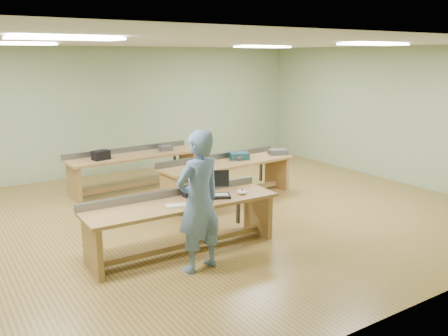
{
  "coord_description": "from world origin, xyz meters",
  "views": [
    {
      "loc": [
        -3.95,
        -6.94,
        2.78
      ],
      "look_at": [
        0.14,
        -0.6,
        0.99
      ],
      "focal_mm": 38.0,
      "sensor_mm": 36.0,
      "label": 1
    }
  ],
  "objects": [
    {
      "name": "floor",
      "position": [
        0.0,
        0.0,
        0.0
      ],
      "size": [
        10.0,
        10.0,
        0.0
      ],
      "primitive_type": "plane",
      "color": "olive",
      "rests_on": "ground"
    },
    {
      "name": "ceiling",
      "position": [
        0.0,
        0.0,
        3.0
      ],
      "size": [
        10.0,
        10.0,
        0.0
      ],
      "primitive_type": "plane",
      "color": "silver",
      "rests_on": "wall_back"
    },
    {
      "name": "wall_back",
      "position": [
        0.0,
        4.0,
        1.5
      ],
      "size": [
        10.0,
        0.04,
        3.0
      ],
      "primitive_type": "cube",
      "color": "#8FA77E",
      "rests_on": "floor"
    },
    {
      "name": "wall_front",
      "position": [
        0.0,
        -4.0,
        1.5
      ],
      "size": [
        10.0,
        0.04,
        3.0
      ],
      "primitive_type": "cube",
      "color": "#8FA77E",
      "rests_on": "floor"
    },
    {
      "name": "wall_right",
      "position": [
        5.0,
        0.0,
        1.5
      ],
      "size": [
        0.04,
        8.0,
        3.0
      ],
      "primitive_type": "cube",
      "color": "#8FA77E",
      "rests_on": "floor"
    },
    {
      "name": "fluor_panels",
      "position": [
        0.0,
        0.0,
        2.97
      ],
      "size": [
        6.2,
        3.5,
        0.03
      ],
      "color": "white",
      "rests_on": "ceiling"
    },
    {
      "name": "workbench_front",
      "position": [
        -0.94,
        -1.16,
        0.56
      ],
      "size": [
        2.87,
        0.8,
        0.86
      ],
      "rotation": [
        0.0,
        0.0,
        -0.01
      ],
      "color": "#AB8148",
      "rests_on": "floor"
    },
    {
      "name": "workbench_mid",
      "position": [
        1.05,
        0.69,
        0.56
      ],
      "size": [
        2.92,
        1.02,
        0.86
      ],
      "rotation": [
        0.0,
        0.0,
        0.09
      ],
      "color": "#AB8148",
      "rests_on": "floor"
    },
    {
      "name": "workbench_back",
      "position": [
        -0.24,
        2.34,
        0.56
      ],
      "size": [
        2.88,
        0.92,
        0.86
      ],
      "rotation": [
        0.0,
        0.0,
        0.06
      ],
      "color": "#AB8148",
      "rests_on": "floor"
    },
    {
      "name": "person",
      "position": [
        -1.05,
        -1.84,
        0.94
      ],
      "size": [
        0.76,
        0.57,
        1.89
      ],
      "primitive_type": "imported",
      "rotation": [
        0.0,
        0.0,
        3.32
      ],
      "color": "slate",
      "rests_on": "floor"
    },
    {
      "name": "laptop_base",
      "position": [
        -0.38,
        -1.27,
        0.77
      ],
      "size": [
        0.4,
        0.38,
        0.04
      ],
      "primitive_type": "cube",
      "rotation": [
        0.0,
        0.0,
        -0.45
      ],
      "color": "black",
      "rests_on": "workbench_front"
    },
    {
      "name": "laptop_screen",
      "position": [
        -0.32,
        -1.16,
        1.0
      ],
      "size": [
        0.3,
        0.15,
        0.25
      ],
      "primitive_type": "cube",
      "rotation": [
        0.0,
        0.0,
        -0.45
      ],
      "color": "black",
      "rests_on": "laptop_base"
    },
    {
      "name": "keyboard",
      "position": [
        -1.05,
        -1.36,
        0.76
      ],
      "size": [
        0.46,
        0.29,
        0.03
      ],
      "primitive_type": "cube",
      "rotation": [
        0.0,
        0.0,
        -0.35
      ],
      "color": "beige",
      "rests_on": "workbench_front"
    },
    {
      "name": "trackball_mouse",
      "position": [
        0.01,
        -1.32,
        0.78
      ],
      "size": [
        0.16,
        0.18,
        0.07
      ],
      "primitive_type": "ellipsoid",
      "rotation": [
        0.0,
        0.0,
        -0.17
      ],
      "color": "white",
      "rests_on": "workbench_front"
    },
    {
      "name": "camera_bag",
      "position": [
        -0.7,
        -1.02,
        0.83
      ],
      "size": [
        0.25,
        0.17,
        0.17
      ],
      "primitive_type": "cube",
      "rotation": [
        0.0,
        0.0,
        -0.06
      ],
      "color": "black",
      "rests_on": "workbench_front"
    },
    {
      "name": "task_chair",
      "position": [
        0.06,
        -0.1,
        0.29
      ],
      "size": [
        0.56,
        0.56,
        0.8
      ],
      "rotation": [
        0.0,
        0.0,
        -0.38
      ],
      "color": "black",
      "rests_on": "floor"
    },
    {
      "name": "parts_bin_teal",
      "position": [
        1.38,
        0.75,
        0.82
      ],
      "size": [
        0.45,
        0.4,
        0.13
      ],
      "primitive_type": "cube",
      "rotation": [
        0.0,
        0.0,
        -0.38
      ],
      "color": "#153B45",
      "rests_on": "workbench_mid"
    },
    {
      "name": "parts_bin_grey",
      "position": [
        2.33,
        0.69,
        0.8
      ],
      "size": [
        0.45,
        0.37,
        0.11
      ],
      "primitive_type": "cube",
      "rotation": [
        0.0,
        0.0,
        -0.36
      ],
      "color": "#3E3E41",
      "rests_on": "workbench_mid"
    },
    {
      "name": "mug",
      "position": [
        1.31,
        0.64,
        0.8
      ],
      "size": [
        0.17,
        0.17,
        0.1
      ],
      "primitive_type": "imported",
      "rotation": [
        0.0,
        0.0,
        -0.42
      ],
      "color": "#3E3E41",
      "rests_on": "workbench_mid"
    },
    {
      "name": "drinks_can",
      "position": [
        0.68,
        0.56,
        0.81
      ],
      "size": [
        0.07,
        0.07,
        0.11
      ],
      "primitive_type": "cylinder",
      "rotation": [
        0.0,
        0.0,
        -0.07
      ],
      "color": "white",
      "rests_on": "workbench_mid"
    },
    {
      "name": "storage_box_back",
      "position": [
        -0.99,
        2.21,
        0.84
      ],
      "size": [
        0.36,
        0.28,
        0.18
      ],
      "primitive_type": "cube",
      "rotation": [
        0.0,
        0.0,
        0.18
      ],
      "color": "black",
      "rests_on": "workbench_back"
    },
    {
      "name": "tray_back",
      "position": [
        0.52,
        2.34,
        0.8
      ],
      "size": [
        0.29,
        0.23,
        0.11
      ],
      "primitive_type": "cube",
      "rotation": [
        0.0,
        0.0,
        -0.12
      ],
      "color": "#3E3E41",
      "rests_on": "workbench_back"
    }
  ]
}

